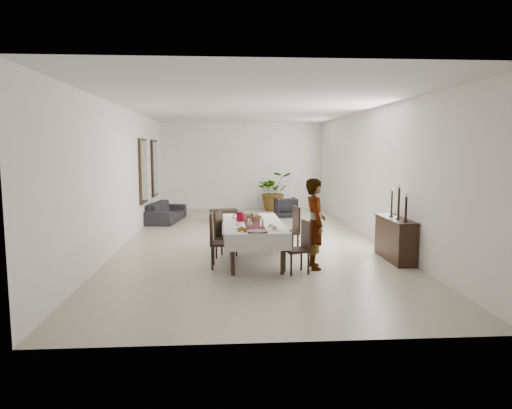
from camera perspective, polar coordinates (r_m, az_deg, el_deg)
name	(u,v)px	position (r m, az deg, el deg)	size (l,w,h in m)	color
floor	(251,240)	(11.25, -0.62, -4.46)	(6.00, 12.00, 0.00)	#BDB396
ceiling	(251,108)	(11.07, -0.65, 11.99)	(6.00, 12.00, 0.02)	silver
wall_back	(242,166)	(17.03, -1.77, 4.83)	(6.00, 0.02, 3.20)	white
wall_front	(281,205)	(5.09, 3.14, -0.11)	(6.00, 0.02, 3.20)	white
wall_left	(125,176)	(11.28, -16.06, 3.50)	(0.02, 12.00, 3.20)	white
wall_right	(372,175)	(11.61, 14.35, 3.64)	(0.02, 12.00, 3.20)	white
dining_table_top	(253,224)	(9.17, -0.40, -2.47)	(1.00, 2.40, 0.05)	black
table_leg_fl	(233,256)	(8.10, -2.92, -6.44)	(0.07, 0.07, 0.70)	black
table_leg_fr	(282,255)	(8.17, 3.30, -6.32)	(0.07, 0.07, 0.70)	black
table_leg_bl	(230,233)	(10.33, -3.30, -3.52)	(0.07, 0.07, 0.70)	black
table_leg_br	(268,232)	(10.39, 1.57, -3.45)	(0.07, 0.07, 0.70)	black
tablecloth_top	(253,223)	(9.16, -0.40, -2.28)	(1.18, 2.58, 0.01)	silver
tablecloth_drape_left	(224,230)	(9.16, -4.05, -3.22)	(0.01, 2.58, 0.30)	silver
tablecloth_drape_right	(282,229)	(9.25, 3.23, -3.12)	(0.01, 2.58, 0.30)	white
tablecloth_drape_near	(258,243)	(7.93, 0.30, -4.80)	(1.18, 0.01, 0.30)	silver
tablecloth_drape_far	(249,220)	(10.45, -0.92, -1.94)	(1.18, 0.01, 0.30)	silver
table_runner	(253,222)	(9.16, -0.40, -2.23)	(0.35, 2.50, 0.00)	maroon
red_pitcher	(240,216)	(9.28, -2.01, -1.51)	(0.15, 0.15, 0.20)	maroon
pitcher_handle	(236,217)	(9.28, -2.53, -1.51)	(0.12, 0.12, 0.02)	maroon
wine_glass_near	(262,223)	(8.52, 0.74, -2.37)	(0.07, 0.07, 0.17)	white
wine_glass_mid	(250,223)	(8.60, -0.79, -2.28)	(0.07, 0.07, 0.17)	white
wine_glass_far	(255,218)	(9.20, -0.11, -1.67)	(0.07, 0.07, 0.17)	white
teacup_right	(271,226)	(8.59, 1.90, -2.66)	(0.09, 0.09, 0.06)	silver
saucer_right	(271,227)	(8.60, 1.90, -2.82)	(0.15, 0.15, 0.01)	white
teacup_left	(239,224)	(8.79, -2.18, -2.44)	(0.09, 0.09, 0.06)	white
saucer_left	(239,225)	(8.80, -2.18, -2.59)	(0.15, 0.15, 0.01)	silver
plate_near_right	(275,230)	(8.31, 2.34, -3.15)	(0.24, 0.24, 0.02)	white
bread_near_right	(275,228)	(8.30, 2.34, -2.96)	(0.09, 0.09, 0.09)	tan
plate_near_left	(240,229)	(8.40, -2.06, -3.03)	(0.24, 0.24, 0.02)	white
plate_far_left	(236,218)	(9.69, -2.53, -1.71)	(0.24, 0.24, 0.02)	white
serving_tray	(257,231)	(8.13, 0.15, -3.35)	(0.36, 0.36, 0.02)	#414246
jam_jar_a	(245,230)	(8.08, -1.39, -3.22)	(0.06, 0.06, 0.08)	brown
jam_jar_b	(239,230)	(8.13, -2.12, -3.16)	(0.06, 0.06, 0.08)	#976216
jam_jar_c	(242,229)	(8.23, -1.80, -3.03)	(0.06, 0.06, 0.08)	#8F6114
fruit_basket	(254,218)	(9.40, -0.20, -1.70)	(0.30, 0.30, 0.10)	brown
fruit_red	(256,214)	(9.41, -0.03, -1.23)	(0.09, 0.09, 0.09)	maroon
fruit_green	(252,214)	(9.42, -0.46, -1.22)	(0.08, 0.08, 0.08)	#567C25
fruit_yellow	(255,215)	(9.34, -0.18, -1.29)	(0.08, 0.08, 0.08)	gold
chair_right_near_seat	(297,250)	(8.26, 5.09, -5.71)	(0.40, 0.40, 0.05)	black
chair_right_near_leg_fl	(308,264)	(8.23, 6.57, -7.36)	(0.04, 0.04, 0.40)	black
chair_right_near_leg_fr	(301,259)	(8.52, 5.68, -6.85)	(0.04, 0.04, 0.40)	black
chair_right_near_leg_bl	(291,265)	(8.11, 4.42, -7.56)	(0.04, 0.04, 0.40)	black
chair_right_near_leg_br	(285,261)	(8.40, 3.60, -7.03)	(0.04, 0.04, 0.40)	black
chair_right_near_back	(306,235)	(8.27, 6.28, -3.77)	(0.40, 0.04, 0.51)	black
chair_right_far_seat	(288,232)	(9.85, 3.98, -3.50)	(0.42, 0.42, 0.05)	black
chair_right_far_leg_fl	(298,244)	(9.79, 5.25, -4.97)	(0.04, 0.04, 0.42)	black
chair_right_far_leg_fr	(293,241)	(10.11, 4.61, -4.58)	(0.04, 0.04, 0.42)	black
chair_right_far_leg_bl	(282,245)	(9.68, 3.30, -5.09)	(0.04, 0.04, 0.42)	black
chair_right_far_leg_br	(278,242)	(10.01, 2.72, -4.69)	(0.04, 0.04, 0.42)	black
chair_right_far_back	(296,219)	(9.86, 5.06, -1.79)	(0.42, 0.04, 0.54)	black
chair_left_near_seat	(222,243)	(8.63, -4.23, -4.86)	(0.44, 0.44, 0.05)	black
chair_left_near_leg_fl	(214,254)	(8.87, -5.33, -6.17)	(0.04, 0.04, 0.44)	black
chair_left_near_leg_fr	(212,258)	(8.51, -5.50, -6.72)	(0.04, 0.04, 0.44)	black
chair_left_near_leg_bl	(232,254)	(8.85, -2.98, -6.17)	(0.04, 0.04, 0.44)	black
chair_left_near_leg_br	(232,258)	(8.50, -3.04, -6.72)	(0.04, 0.04, 0.44)	black
chair_left_near_back	(211,228)	(8.58, -5.59, -2.89)	(0.44, 0.04, 0.56)	black
chair_left_far_seat	(226,237)	(9.43, -3.72, -4.13)	(0.40, 0.40, 0.05)	black
chair_left_far_leg_fl	(222,246)	(9.68, -4.30, -5.18)	(0.04, 0.04, 0.39)	black
chair_left_far_leg_fr	(216,249)	(9.38, -4.99, -5.58)	(0.04, 0.04, 0.39)	black
chair_left_far_leg_bl	(236,247)	(9.57, -2.46, -5.30)	(0.04, 0.04, 0.39)	black
chair_left_far_leg_br	(231,250)	(9.27, -3.10, -5.71)	(0.04, 0.04, 0.39)	black
chair_left_far_back	(218,224)	(9.44, -4.77, -2.46)	(0.40, 0.04, 0.51)	black
woman	(315,224)	(8.55, 7.37, -2.39)	(0.62, 0.40, 1.69)	gray
sideboard_body	(395,240)	(9.62, 16.96, -4.23)	(0.37, 1.37, 0.82)	black
sideboard_top	(396,219)	(9.55, 17.05, -1.72)	(0.40, 1.43, 0.03)	black
candlestick_near_base	(405,221)	(9.08, 18.18, -2.02)	(0.09, 0.09, 0.03)	black
candlestick_near_shaft	(406,209)	(9.05, 18.24, -0.50)	(0.05, 0.05, 0.46)	black
candlestick_near_candle	(407,195)	(9.02, 18.31, 1.17)	(0.03, 0.03, 0.07)	silver
candlestick_mid_base	(398,218)	(9.42, 17.35, -1.68)	(0.09, 0.09, 0.03)	black
candlestick_mid_shaft	(399,203)	(9.38, 17.42, 0.20)	(0.05, 0.05, 0.59)	black
candlestick_mid_candle	(399,186)	(9.35, 17.50, 2.24)	(0.03, 0.03, 0.07)	silver
candlestick_far_base	(392,216)	(9.76, 16.58, -1.36)	(0.09, 0.09, 0.03)	black
candlestick_far_shaft	(392,203)	(9.72, 16.64, 0.19)	(0.05, 0.05, 0.50)	black
candlestick_far_candle	(392,189)	(9.69, 16.69, 1.88)	(0.03, 0.03, 0.07)	silver
sofa	(166,212)	(14.42, -11.13, -0.87)	(2.05, 0.80, 0.60)	#2A272C
armchair	(286,207)	(15.12, 3.73, -0.32)	(0.68, 0.70, 0.64)	#272429
coffee_table	(224,215)	(14.20, -4.01, -1.36)	(0.81, 0.54, 0.36)	black
potted_plant	(274,191)	(16.68, 2.29, 1.69)	(1.27, 1.10, 1.40)	#345722
mirror_frame_near	(143,171)	(13.43, -13.92, 4.07)	(0.06, 1.05, 1.85)	black
mirror_glass_near	(144,171)	(13.43, -13.77, 4.07)	(0.01, 0.90, 1.70)	silver
mirror_frame_far	(155,168)	(15.50, -12.57, 4.46)	(0.06, 1.05, 1.85)	black
mirror_glass_far	(156,168)	(15.50, -12.44, 4.46)	(0.01, 0.90, 1.70)	silver
fan_rod	(245,120)	(14.05, -1.34, 10.51)	(0.04, 0.04, 0.20)	silver
fan_hub	(245,127)	(14.04, -1.34, 9.69)	(0.16, 0.16, 0.08)	silver
fan_blade_n	(245,127)	(14.39, -1.40, 9.62)	(0.10, 0.55, 0.01)	white
fan_blade_s	(246,126)	(13.69, -1.27, 9.76)	(0.10, 0.55, 0.01)	silver
fan_blade_e	(257,127)	(14.06, 0.11, 9.69)	(0.55, 0.10, 0.01)	silver
fan_blade_w	(234,127)	(14.03, -2.78, 9.69)	(0.55, 0.10, 0.01)	silver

